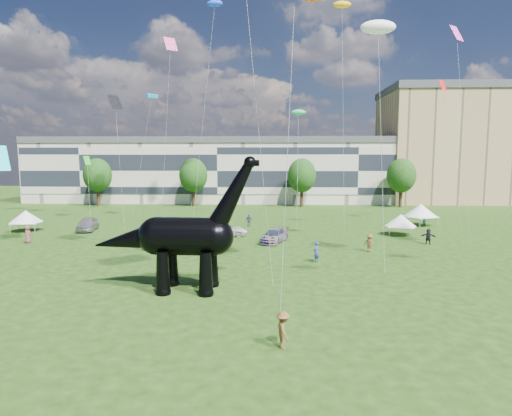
{
  "coord_description": "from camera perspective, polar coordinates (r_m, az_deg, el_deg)",
  "views": [
    {
      "loc": [
        2.56,
        -25.58,
        8.92
      ],
      "look_at": [
        1.29,
        8.0,
        5.0
      ],
      "focal_mm": 30.0,
      "sensor_mm": 36.0,
      "label": 1
    }
  ],
  "objects": [
    {
      "name": "terrace_row",
      "position": [
        88.26,
        -4.73,
        4.73
      ],
      "size": [
        78.0,
        11.0,
        12.0
      ],
      "primitive_type": "cube",
      "color": "beige",
      "rests_on": "ground"
    },
    {
      "name": "car_grey",
      "position": [
        48.18,
        -7.03,
        -3.19
      ],
      "size": [
        4.48,
        1.75,
        1.45
      ],
      "primitive_type": "imported",
      "rotation": [
        0.0,
        0.0,
        1.52
      ],
      "color": "gray",
      "rests_on": "ground"
    },
    {
      "name": "gazebo_near",
      "position": [
        52.47,
        18.73,
        -1.59
      ],
      "size": [
        4.17,
        4.17,
        2.45
      ],
      "rotation": [
        0.0,
        0.0,
        -0.21
      ],
      "color": "white",
      "rests_on": "ground"
    },
    {
      "name": "gazebo_left",
      "position": [
        59.32,
        -28.35,
        -1.02
      ],
      "size": [
        4.42,
        4.42,
        2.6
      ],
      "rotation": [
        0.0,
        0.0,
        0.21
      ],
      "color": "silver",
      "rests_on": "ground"
    },
    {
      "name": "tree_mid_right",
      "position": [
        78.81,
        6.14,
        4.7
      ],
      "size": [
        5.2,
        5.2,
        9.44
      ],
      "color": "#382314",
      "rests_on": "ground"
    },
    {
      "name": "tree_far_left",
      "position": [
        85.1,
        -20.4,
        4.47
      ],
      "size": [
        5.2,
        5.2,
        9.44
      ],
      "color": "#382314",
      "rests_on": "ground"
    },
    {
      "name": "apartment_block",
      "position": [
        98.04,
        24.82,
        7.26
      ],
      "size": [
        28.0,
        18.0,
        22.0
      ],
      "primitive_type": "cube",
      "color": "tan",
      "rests_on": "ground"
    },
    {
      "name": "dinosaur_sculpture",
      "position": [
        29.25,
        -10.11,
        -4.03
      ],
      "size": [
        11.49,
        3.26,
        9.4
      ],
      "rotation": [
        0.0,
        0.0,
        -0.04
      ],
      "color": "black",
      "rests_on": "ground"
    },
    {
      "name": "visitors",
      "position": [
        40.83,
        -3.31,
        -4.75
      ],
      "size": [
        53.8,
        37.91,
        1.89
      ],
      "color": "brown",
      "rests_on": "ground"
    },
    {
      "name": "tree_mid_left",
      "position": [
        79.96,
        -8.36,
        4.7
      ],
      "size": [
        5.2,
        5.2,
        9.44
      ],
      "color": "#382314",
      "rests_on": "ground"
    },
    {
      "name": "car_dark",
      "position": [
        45.71,
        2.44,
        -3.72
      ],
      "size": [
        3.48,
        5.16,
        1.39
      ],
      "primitive_type": "imported",
      "rotation": [
        0.0,
        0.0,
        -0.35
      ],
      "color": "#595960",
      "rests_on": "ground"
    },
    {
      "name": "car_white",
      "position": [
        49.43,
        -3.93,
        -2.97
      ],
      "size": [
        5.02,
        2.75,
        1.33
      ],
      "primitive_type": "imported",
      "rotation": [
        0.0,
        0.0,
        1.69
      ],
      "color": "white",
      "rests_on": "ground"
    },
    {
      "name": "tree_far_right",
      "position": [
        82.04,
        18.82,
        4.46
      ],
      "size": [
        5.2,
        5.2,
        9.44
      ],
      "color": "#382314",
      "rests_on": "ground"
    },
    {
      "name": "gazebo_far",
      "position": [
        60.73,
        21.11,
        -0.3
      ],
      "size": [
        5.54,
        5.54,
        2.9
      ],
      "rotation": [
        0.0,
        0.0,
        0.44
      ],
      "color": "white",
      "rests_on": "ground"
    },
    {
      "name": "ground",
      "position": [
        27.21,
        -3.43,
        -12.49
      ],
      "size": [
        220.0,
        220.0,
        0.0
      ],
      "primitive_type": "plane",
      "color": "#16330C",
      "rests_on": "ground"
    },
    {
      "name": "car_silver",
      "position": [
        56.83,
        -21.51,
        -1.99
      ],
      "size": [
        2.73,
        5.15,
        1.67
      ],
      "primitive_type": "imported",
      "rotation": [
        0.0,
        0.0,
        0.16
      ],
      "color": "#BDBCC1",
      "rests_on": "ground"
    }
  ]
}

